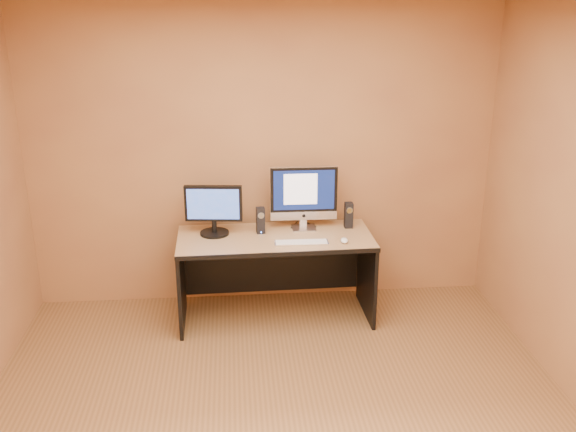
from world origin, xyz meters
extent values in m
plane|color=white|center=(0.00, 0.00, 2.60)|extent=(4.00, 4.00, 0.00)
cube|color=silver|center=(0.27, 1.39, 0.75)|extent=(0.43, 0.12, 0.02)
ellipsoid|color=white|center=(0.61, 1.38, 0.76)|extent=(0.07, 0.11, 0.04)
cylinder|color=black|center=(0.38, 1.84, 0.74)|extent=(0.12, 0.19, 0.01)
cylinder|color=black|center=(0.25, 1.82, 0.74)|extent=(0.08, 0.17, 0.01)
camera|label=1|loc=(-0.26, -3.34, 2.66)|focal=40.00mm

